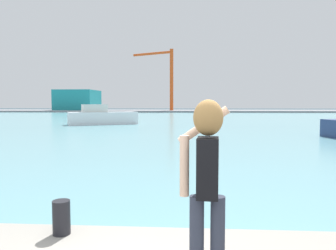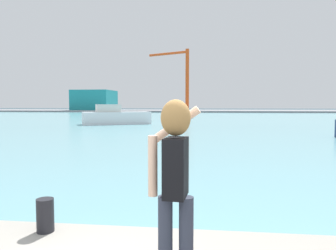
{
  "view_description": "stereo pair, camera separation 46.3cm",
  "coord_description": "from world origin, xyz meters",
  "px_view_note": "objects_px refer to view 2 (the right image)",
  "views": [
    {
      "loc": [
        0.39,
        -2.33,
        2.33
      ],
      "look_at": [
        -0.18,
        6.33,
        1.75
      ],
      "focal_mm": 34.51,
      "sensor_mm": 36.0,
      "label": 1
    },
    {
      "loc": [
        0.85,
        -2.28,
        2.33
      ],
      "look_at": [
        -0.18,
        6.33,
        1.75
      ],
      "focal_mm": 34.51,
      "sensor_mm": 36.0,
      "label": 2
    }
  ],
  "objects_px": {
    "harbor_bollard": "(45,215)",
    "warehouse_left": "(95,100)",
    "port_crane": "(182,73)",
    "boat_moored": "(116,117)",
    "person_photographer": "(175,171)"
  },
  "relations": [
    {
      "from": "harbor_bollard",
      "to": "boat_moored",
      "type": "bearing_deg",
      "value": 104.42
    },
    {
      "from": "person_photographer",
      "to": "warehouse_left",
      "type": "bearing_deg",
      "value": 24.68
    },
    {
      "from": "harbor_bollard",
      "to": "port_crane",
      "type": "relative_size",
      "value": 0.03
    },
    {
      "from": "harbor_bollard",
      "to": "warehouse_left",
      "type": "bearing_deg",
      "value": 109.2
    },
    {
      "from": "boat_moored",
      "to": "warehouse_left",
      "type": "height_order",
      "value": "warehouse_left"
    },
    {
      "from": "person_photographer",
      "to": "boat_moored",
      "type": "distance_m",
      "value": 33.94
    },
    {
      "from": "harbor_bollard",
      "to": "port_crane",
      "type": "xyz_separation_m",
      "value": [
        -4.9,
        88.08,
        10.3
      ]
    },
    {
      "from": "port_crane",
      "to": "warehouse_left",
      "type": "bearing_deg",
      "value": 172.98
    },
    {
      "from": "warehouse_left",
      "to": "harbor_bollard",
      "type": "bearing_deg",
      "value": -70.8
    },
    {
      "from": "harbor_bollard",
      "to": "warehouse_left",
      "type": "height_order",
      "value": "warehouse_left"
    },
    {
      "from": "person_photographer",
      "to": "warehouse_left",
      "type": "height_order",
      "value": "warehouse_left"
    },
    {
      "from": "port_crane",
      "to": "person_photographer",
      "type": "bearing_deg",
      "value": -85.68
    },
    {
      "from": "person_photographer",
      "to": "harbor_bollard",
      "type": "distance_m",
      "value": 2.23
    },
    {
      "from": "harbor_bollard",
      "to": "port_crane",
      "type": "height_order",
      "value": "port_crane"
    },
    {
      "from": "boat_moored",
      "to": "port_crane",
      "type": "xyz_separation_m",
      "value": [
        3.19,
        56.59,
        10.28
      ]
    }
  ]
}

